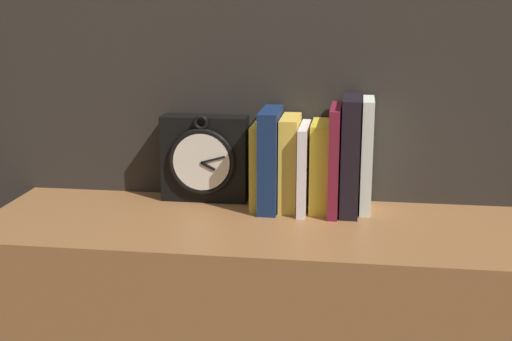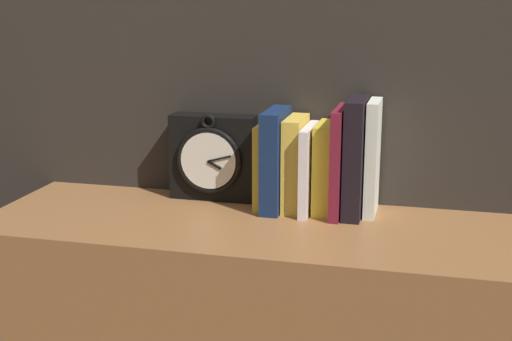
{
  "view_description": "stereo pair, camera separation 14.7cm",
  "coord_description": "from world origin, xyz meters",
  "px_view_note": "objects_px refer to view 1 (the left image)",
  "views": [
    {
      "loc": [
        0.21,
        -1.41,
        1.24
      ],
      "look_at": [
        0.0,
        0.0,
        0.88
      ],
      "focal_mm": 50.0,
      "sensor_mm": 36.0,
      "label": 1
    },
    {
      "loc": [
        0.35,
        -1.39,
        1.24
      ],
      "look_at": [
        0.0,
        0.0,
        0.88
      ],
      "focal_mm": 50.0,
      "sensor_mm": 36.0,
      "label": 2
    }
  ],
  "objects_px": {
    "book_slot0_yellow": "(257,165)",
    "book_slot6_black": "(351,155)",
    "book_slot1_navy": "(270,159)",
    "book_slot4_yellow": "(320,166)",
    "book_slot3_white": "(304,168)",
    "book_slot7_white": "(367,155)",
    "clock": "(205,159)",
    "book_slot2_yellow": "(290,163)",
    "book_slot5_maroon": "(335,159)"
  },
  "relations": [
    {
      "from": "book_slot2_yellow",
      "to": "book_slot3_white",
      "type": "xyz_separation_m",
      "value": [
        0.03,
        -0.01,
        -0.01
      ]
    },
    {
      "from": "book_slot4_yellow",
      "to": "book_slot3_white",
      "type": "bearing_deg",
      "value": -161.82
    },
    {
      "from": "book_slot0_yellow",
      "to": "book_slot5_maroon",
      "type": "xyz_separation_m",
      "value": [
        0.17,
        -0.02,
        0.02
      ]
    },
    {
      "from": "book_slot1_navy",
      "to": "book_slot2_yellow",
      "type": "distance_m",
      "value": 0.04
    },
    {
      "from": "clock",
      "to": "book_slot6_black",
      "type": "relative_size",
      "value": 0.81
    },
    {
      "from": "book_slot2_yellow",
      "to": "clock",
      "type": "bearing_deg",
      "value": 171.8
    },
    {
      "from": "book_slot5_maroon",
      "to": "book_slot1_navy",
      "type": "bearing_deg",
      "value": 178.59
    },
    {
      "from": "book_slot4_yellow",
      "to": "book_slot7_white",
      "type": "relative_size",
      "value": 0.79
    },
    {
      "from": "book_slot4_yellow",
      "to": "book_slot6_black",
      "type": "height_order",
      "value": "book_slot6_black"
    },
    {
      "from": "book_slot1_navy",
      "to": "clock",
      "type": "bearing_deg",
      "value": 166.31
    },
    {
      "from": "book_slot0_yellow",
      "to": "book_slot3_white",
      "type": "xyz_separation_m",
      "value": [
        0.11,
        -0.01,
        0.0
      ]
    },
    {
      "from": "clock",
      "to": "book_slot1_navy",
      "type": "height_order",
      "value": "book_slot1_navy"
    },
    {
      "from": "book_slot1_navy",
      "to": "book_slot4_yellow",
      "type": "height_order",
      "value": "book_slot1_navy"
    },
    {
      "from": "book_slot3_white",
      "to": "book_slot7_white",
      "type": "bearing_deg",
      "value": 7.41
    },
    {
      "from": "book_slot0_yellow",
      "to": "book_slot2_yellow",
      "type": "relative_size",
      "value": 0.92
    },
    {
      "from": "book_slot6_black",
      "to": "book_slot7_white",
      "type": "bearing_deg",
      "value": 24.7
    },
    {
      "from": "book_slot3_white",
      "to": "book_slot7_white",
      "type": "relative_size",
      "value": 0.77
    },
    {
      "from": "book_slot2_yellow",
      "to": "book_slot5_maroon",
      "type": "bearing_deg",
      "value": -7.51
    },
    {
      "from": "book_slot2_yellow",
      "to": "book_slot7_white",
      "type": "xyz_separation_m",
      "value": [
        0.17,
        0.01,
        0.02
      ]
    },
    {
      "from": "clock",
      "to": "book_slot5_maroon",
      "type": "height_order",
      "value": "book_slot5_maroon"
    },
    {
      "from": "book_slot1_navy",
      "to": "book_slot4_yellow",
      "type": "relative_size",
      "value": 1.14
    },
    {
      "from": "book_slot3_white",
      "to": "clock",
      "type": "bearing_deg",
      "value": 170.33
    },
    {
      "from": "book_slot0_yellow",
      "to": "book_slot1_navy",
      "type": "distance_m",
      "value": 0.04
    },
    {
      "from": "book_slot1_navy",
      "to": "book_slot4_yellow",
      "type": "bearing_deg",
      "value": 5.45
    },
    {
      "from": "clock",
      "to": "book_slot6_black",
      "type": "distance_m",
      "value": 0.34
    },
    {
      "from": "book_slot4_yellow",
      "to": "book_slot7_white",
      "type": "height_order",
      "value": "book_slot7_white"
    },
    {
      "from": "clock",
      "to": "book_slot3_white",
      "type": "height_order",
      "value": "clock"
    },
    {
      "from": "clock",
      "to": "book_slot5_maroon",
      "type": "distance_m",
      "value": 0.3
    },
    {
      "from": "book_slot3_white",
      "to": "book_slot0_yellow",
      "type": "bearing_deg",
      "value": 172.71
    },
    {
      "from": "book_slot1_navy",
      "to": "book_slot5_maroon",
      "type": "bearing_deg",
      "value": -1.41
    },
    {
      "from": "book_slot0_yellow",
      "to": "book_slot2_yellow",
      "type": "bearing_deg",
      "value": -2.13
    },
    {
      "from": "clock",
      "to": "book_slot7_white",
      "type": "bearing_deg",
      "value": -3.39
    },
    {
      "from": "clock",
      "to": "book_slot1_navy",
      "type": "xyz_separation_m",
      "value": [
        0.16,
        -0.04,
        0.01
      ]
    },
    {
      "from": "book_slot3_white",
      "to": "book_slot7_white",
      "type": "height_order",
      "value": "book_slot7_white"
    },
    {
      "from": "clock",
      "to": "book_slot2_yellow",
      "type": "relative_size",
      "value": 1.0
    },
    {
      "from": "clock",
      "to": "book_slot2_yellow",
      "type": "bearing_deg",
      "value": -8.2
    },
    {
      "from": "book_slot2_yellow",
      "to": "book_slot3_white",
      "type": "height_order",
      "value": "book_slot2_yellow"
    },
    {
      "from": "book_slot6_black",
      "to": "book_slot4_yellow",
      "type": "bearing_deg",
      "value": 171.26
    },
    {
      "from": "book_slot0_yellow",
      "to": "book_slot6_black",
      "type": "distance_m",
      "value": 0.21
    },
    {
      "from": "book_slot4_yellow",
      "to": "book_slot6_black",
      "type": "bearing_deg",
      "value": -8.74
    },
    {
      "from": "book_slot4_yellow",
      "to": "book_slot7_white",
      "type": "xyz_separation_m",
      "value": [
        0.1,
        0.01,
        0.03
      ]
    },
    {
      "from": "book_slot2_yellow",
      "to": "book_slot5_maroon",
      "type": "distance_m",
      "value": 0.1
    },
    {
      "from": "book_slot0_yellow",
      "to": "book_slot7_white",
      "type": "height_order",
      "value": "book_slot7_white"
    },
    {
      "from": "book_slot3_white",
      "to": "book_slot6_black",
      "type": "xyz_separation_m",
      "value": [
        0.1,
        0.0,
        0.03
      ]
    },
    {
      "from": "clock",
      "to": "book_slot7_white",
      "type": "distance_m",
      "value": 0.37
    },
    {
      "from": "book_slot2_yellow",
      "to": "book_slot5_maroon",
      "type": "height_order",
      "value": "book_slot5_maroon"
    },
    {
      "from": "book_slot1_navy",
      "to": "book_slot2_yellow",
      "type": "height_order",
      "value": "book_slot1_navy"
    },
    {
      "from": "clock",
      "to": "book_slot4_yellow",
      "type": "height_order",
      "value": "clock"
    },
    {
      "from": "book_slot0_yellow",
      "to": "book_slot3_white",
      "type": "bearing_deg",
      "value": -7.29
    },
    {
      "from": "book_slot2_yellow",
      "to": "book_slot3_white",
      "type": "distance_m",
      "value": 0.03
    }
  ]
}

